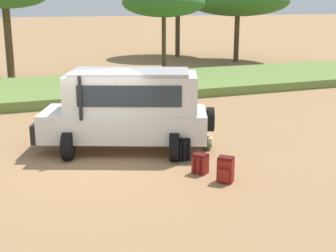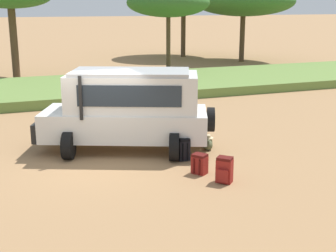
{
  "view_description": "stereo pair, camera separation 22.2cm",
  "coord_description": "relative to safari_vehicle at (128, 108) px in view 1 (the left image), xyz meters",
  "views": [
    {
      "loc": [
        -2.81,
        -12.33,
        4.33
      ],
      "look_at": [
        1.88,
        -0.48,
        1.0
      ],
      "focal_mm": 50.0,
      "sensor_mm": 36.0,
      "label": 1
    },
    {
      "loc": [
        -2.6,
        -12.4,
        4.33
      ],
      "look_at": [
        1.88,
        -0.48,
        1.0
      ],
      "focal_mm": 50.0,
      "sensor_mm": 36.0,
      "label": 2
    }
  ],
  "objects": [
    {
      "name": "ground_plane",
      "position": [
        -1.11,
        -0.86,
        -1.29
      ],
      "size": [
        320.0,
        320.0,
        0.0
      ],
      "primitive_type": "plane",
      "color": "#9E754C"
    },
    {
      "name": "grass_bank",
      "position": [
        -1.11,
        10.01,
        -1.07
      ],
      "size": [
        120.0,
        7.0,
        0.44
      ],
      "color": "olive",
      "rests_on": "ground_plane"
    },
    {
      "name": "safari_vehicle",
      "position": [
        0.0,
        0.0,
        0.0
      ],
      "size": [
        5.39,
        3.81,
        2.44
      ],
      "color": "silver",
      "rests_on": "ground_plane"
    },
    {
      "name": "backpack_beside_front_wheel",
      "position": [
        1.16,
        -2.68,
        -1.03
      ],
      "size": [
        0.48,
        0.47,
        0.54
      ],
      "color": "maroon",
      "rests_on": "ground_plane"
    },
    {
      "name": "backpack_cluster_center",
      "position": [
        1.19,
        -1.49,
        -0.98
      ],
      "size": [
        0.33,
        0.44,
        0.65
      ],
      "color": "black",
      "rests_on": "ground_plane"
    },
    {
      "name": "backpack_near_rear_wheel",
      "position": [
        1.47,
        -3.48,
        -0.97
      ],
      "size": [
        0.48,
        0.48,
        0.66
      ],
      "color": "maroon",
      "rests_on": "ground_plane"
    },
    {
      "name": "duffel_bag_low_black_case",
      "position": [
        2.33,
        -0.71,
        -1.14
      ],
      "size": [
        0.47,
        0.69,
        0.39
      ],
      "color": "#4C5133",
      "rests_on": "ground_plane"
    },
    {
      "name": "acacia_tree_centre_back",
      "position": [
        6.25,
        13.18,
        3.1
      ],
      "size": [
        4.92,
        4.57,
        5.26
      ],
      "color": "brown",
      "rests_on": "ground_plane"
    },
    {
      "name": "acacia_tree_far_right",
      "position": [
        14.47,
        18.86,
        3.24
      ],
      "size": [
        7.58,
        7.99,
        5.68
      ],
      "color": "brown",
      "rests_on": "ground_plane"
    }
  ]
}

